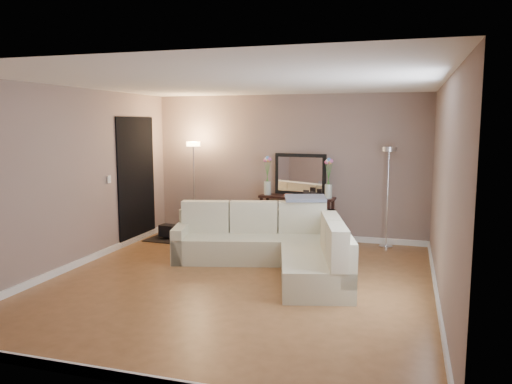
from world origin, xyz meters
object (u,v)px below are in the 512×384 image
(sectional_sofa, at_px, (277,245))
(console_table, at_px, (292,216))
(floor_lamp_unlit, at_px, (388,177))
(floor_lamp_lit, at_px, (194,170))

(sectional_sofa, bearing_deg, console_table, 95.10)
(console_table, xyz_separation_m, floor_lamp_unlit, (1.62, 0.03, 0.74))
(sectional_sofa, relative_size, floor_lamp_unlit, 1.76)
(console_table, relative_size, floor_lamp_unlit, 0.80)
(floor_lamp_lit, xyz_separation_m, floor_lamp_unlit, (3.47, 0.12, -0.03))
(sectional_sofa, xyz_separation_m, floor_lamp_lit, (-1.99, 1.53, 0.91))
(sectional_sofa, relative_size, floor_lamp_lit, 1.71)
(floor_lamp_unlit, bearing_deg, sectional_sofa, -131.98)
(console_table, distance_m, floor_lamp_lit, 2.01)
(floor_lamp_lit, height_order, floor_lamp_unlit, floor_lamp_lit)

